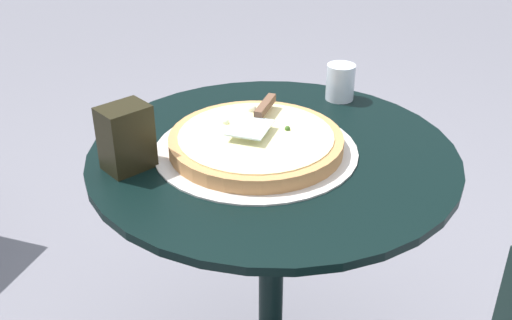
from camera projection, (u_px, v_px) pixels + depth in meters
patio_table at (272, 229)px, 1.42m from camera, size 0.81×0.81×0.74m
pizza_on_tray at (256, 143)px, 1.30m from camera, size 0.44×0.44×0.05m
pizza_server at (258, 116)px, 1.33m from camera, size 0.13×0.21×0.02m
drinking_cup at (340, 82)px, 1.54m from camera, size 0.07×0.07×0.09m
napkin_dispenser at (126, 138)px, 1.22m from camera, size 0.12×0.12×0.14m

